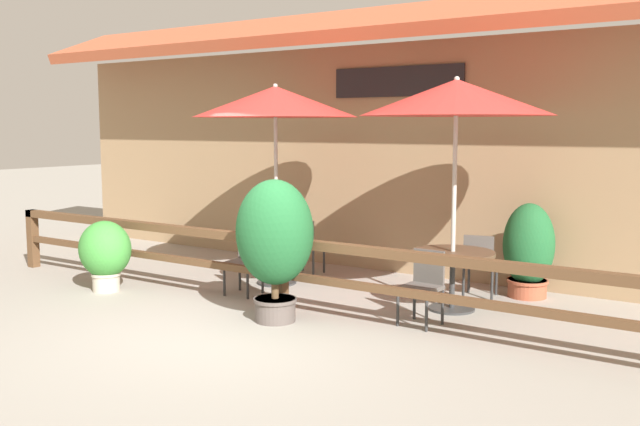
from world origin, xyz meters
TOP-DOWN VIEW (x-y plane):
  - ground_plane at (0.00, 0.00)m, footprint 60.00×60.00m
  - building_facade at (0.00, 4.10)m, footprint 14.28×1.49m
  - patio_railing at (0.00, 1.05)m, footprint 10.40×0.14m
  - patio_umbrella_near at (-1.04, 2.31)m, footprint 2.39×2.39m
  - dining_table_near at (-1.04, 2.31)m, footprint 1.06×1.06m
  - chair_near_streetside at (-0.99, 1.56)m, footprint 0.47×0.47m
  - chair_near_wallside at (-1.03, 3.06)m, footprint 0.47×0.47m
  - patio_umbrella_middle at (1.74, 2.34)m, footprint 2.39×2.39m
  - dining_table_middle at (1.74, 2.34)m, footprint 1.06×1.06m
  - chair_middle_streetside at (1.73, 1.53)m, footprint 0.45×0.45m
  - chair_middle_wallside at (1.79, 3.14)m, footprint 0.50×0.50m
  - potted_plant_small_flowering at (0.20, 0.66)m, footprint 0.96×0.86m
  - potted_plant_tall_tropical at (-2.73, 0.57)m, footprint 0.77×0.69m
  - potted_plant_corner_fern at (2.32, 3.55)m, footprint 0.69×0.62m

SIDE VIEW (x-z plane):
  - ground_plane at x=0.00m, z-range 0.00..0.00m
  - chair_near_streetside at x=-0.99m, z-range 0.06..0.93m
  - chair_near_wallside at x=-1.03m, z-range 0.06..0.93m
  - chair_middle_streetside at x=1.73m, z-range 0.06..0.93m
  - chair_middle_wallside at x=1.79m, z-range 0.06..0.93m
  - potted_plant_tall_tropical at x=-2.73m, z-range 0.06..1.06m
  - dining_table_near at x=-1.04m, z-range 0.23..0.98m
  - dining_table_middle at x=1.74m, z-range 0.23..0.98m
  - potted_plant_corner_fern at x=2.32m, z-range 0.00..1.29m
  - patio_railing at x=0.00m, z-range 0.22..1.17m
  - potted_plant_small_flowering at x=0.20m, z-range 0.16..1.86m
  - building_facade at x=0.00m, z-range 0.05..4.28m
  - patio_umbrella_near at x=-1.04m, z-range 1.20..4.13m
  - patio_umbrella_middle at x=1.74m, z-range 1.20..4.13m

